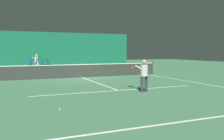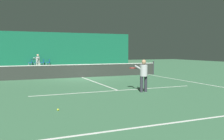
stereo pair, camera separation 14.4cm
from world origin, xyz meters
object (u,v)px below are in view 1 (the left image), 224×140
player_near (144,73)px  player_far (36,61)px  tennis_net (81,70)px  courtside_chair_1 (35,62)px  courtside_chair_2 (41,62)px  courtside_chair_0 (29,62)px  courtside_chair_3 (47,62)px  tennis_ball (60,110)px

player_near → player_far: player_far is taller
tennis_net → player_near: bearing=-82.8°
tennis_net → courtside_chair_1: (-1.57, 15.35, -0.03)m
tennis_net → courtside_chair_2: tennis_net is taller
player_near → courtside_chair_0: size_ratio=1.79×
courtside_chair_3 → courtside_chair_2: bearing=-90.0°
courtside_chair_2 → player_near: bearing=4.5°
courtside_chair_3 → tennis_net: bearing=0.5°
player_near → courtside_chair_1: player_near is taller
player_far → courtside_chair_2: 7.74m
courtside_chair_2 → courtside_chair_1: bearing=-90.0°
courtside_chair_0 → courtside_chair_3: (2.15, 0.00, 0.00)m
player_near → courtside_chair_2: player_near is taller
courtside_chair_2 → tennis_ball: courtside_chair_2 is taller
player_near → courtside_chair_0: (-3.20, 22.54, -0.39)m
courtside_chair_0 → tennis_ball: size_ratio=12.73×
tennis_net → courtside_chair_1: tennis_net is taller
tennis_ball → tennis_net: bearing=69.9°
player_near → courtside_chair_1: size_ratio=1.79×
tennis_net → courtside_chair_3: (-0.14, 15.35, -0.03)m
player_far → tennis_ball: player_far is taller
tennis_net → courtside_chair_3: size_ratio=14.29×
player_near → player_far: bearing=6.1°
courtside_chair_0 → courtside_chair_2: 1.43m
courtside_chair_0 → courtside_chair_3: same height
player_far → courtside_chair_0: bearing=-145.4°
player_far → tennis_ball: size_ratio=23.93×
tennis_net → courtside_chair_0: 15.52m
courtside_chair_3 → player_near: bearing=2.7°
tennis_net → player_far: size_ratio=7.60×
tennis_net → tennis_ball: (-3.42, -9.37, -0.48)m
tennis_net → player_far: bearing=106.2°
courtside_chair_1 → tennis_ball: (-1.85, -24.72, -0.45)m
courtside_chair_2 → courtside_chair_0: bearing=-90.0°
player_near → courtside_chair_0: 22.77m
courtside_chair_0 → courtside_chair_3: 2.15m
courtside_chair_0 → tennis_ball: (-1.13, -24.72, -0.45)m
player_far → courtside_chair_3: size_ratio=1.88×
courtside_chair_1 → tennis_ball: courtside_chair_1 is taller
courtside_chair_0 → tennis_ball: bearing=-2.6°
tennis_net → player_near: size_ratio=8.00×
courtside_chair_1 → tennis_ball: 24.79m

